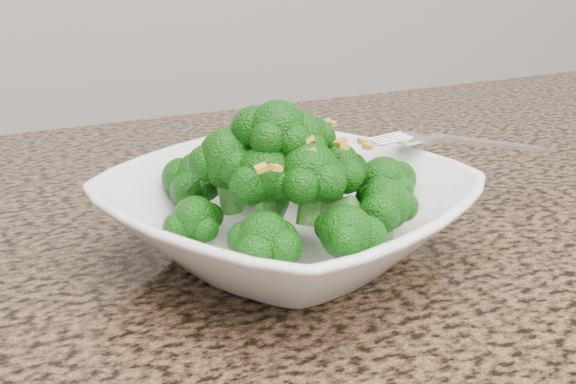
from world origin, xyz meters
name	(u,v)px	position (x,y,z in m)	size (l,w,h in m)	color
granite_counter	(471,300)	(0.00, 0.30, 0.89)	(1.64, 1.04, 0.03)	brown
bowl	(288,216)	(-0.10, 0.39, 0.93)	(0.25, 0.25, 0.06)	white
broccoli_pile	(288,126)	(-0.10, 0.39, 1.00)	(0.22, 0.22, 0.08)	#0F5509
garlic_topping	(288,69)	(-0.10, 0.39, 1.04)	(0.13, 0.13, 0.01)	gold
fork	(436,139)	(0.04, 0.41, 0.97)	(0.19, 0.03, 0.01)	silver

